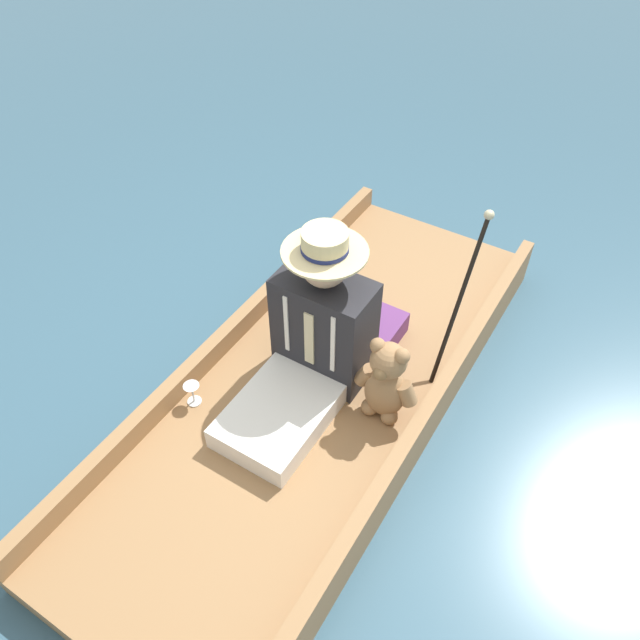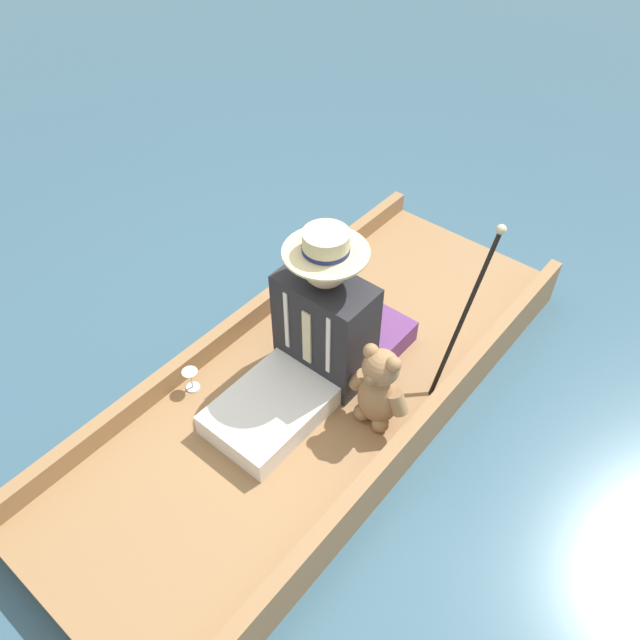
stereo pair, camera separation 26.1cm
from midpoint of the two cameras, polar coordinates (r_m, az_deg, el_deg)
ground_plane at (r=2.95m, az=-2.56°, el=-7.69°), size 16.00×16.00×0.00m
punt_boat at (r=2.88m, az=-2.61°, el=-6.65°), size 1.06×2.72×0.26m
seat_cushion at (r=2.99m, az=0.81°, el=-0.49°), size 0.42×0.30×0.11m
seated_person at (r=2.64m, az=-3.48°, el=-1.99°), size 0.41×0.79×0.78m
teddy_bear at (r=2.58m, az=3.15°, el=-5.86°), size 0.29×0.17×0.42m
wine_glass at (r=2.78m, az=-14.30°, el=-6.37°), size 0.07×0.07×0.11m
walking_cane at (r=2.70m, az=10.44°, el=3.09°), size 0.04×0.39×0.72m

